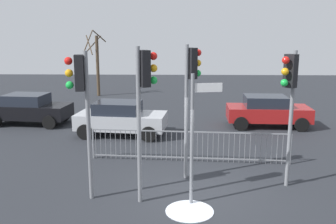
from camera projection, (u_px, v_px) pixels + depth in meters
The scene contains 12 objects.
ground_plane at pixel (192, 192), 10.29m from camera, with size 60.00×60.00×0.00m, color #26282D.
traffic_light_rear_left at pixel (290, 89), 10.08m from camera, with size 0.48×0.45×3.89m.
traffic_light_mid_right at pixel (191, 81), 10.84m from camera, with size 0.49×0.44×4.03m.
traffic_light_rear_right at pixel (144, 90), 9.19m from camera, with size 0.52×0.41×4.04m.
traffic_light_mid_left at pixel (81, 93), 9.32m from camera, with size 0.56×0.36×3.92m.
direction_sign_post at pixel (194, 133), 9.25m from camera, with size 0.78×0.19×3.38m.
pedestrian_guard_railing at pixel (190, 146), 12.70m from camera, with size 6.83×0.53×1.07m.
car_red_near at pixel (267, 111), 17.45m from camera, with size 3.87×2.06×1.47m.
car_silver_mid at pixel (121, 118), 15.96m from camera, with size 3.96×2.27×1.47m.
car_black_trailing at pixel (29, 108), 17.95m from camera, with size 3.94×2.23×1.47m.
bare_tree_left at pixel (97, 62), 25.83m from camera, with size 1.51×1.62×4.58m.
snow_patch_kerb at pixel (190, 211), 9.20m from camera, with size 1.21×1.21×0.01m, color silver.
Camera 1 is at (-0.42, -9.62, 4.33)m, focal length 39.57 mm.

